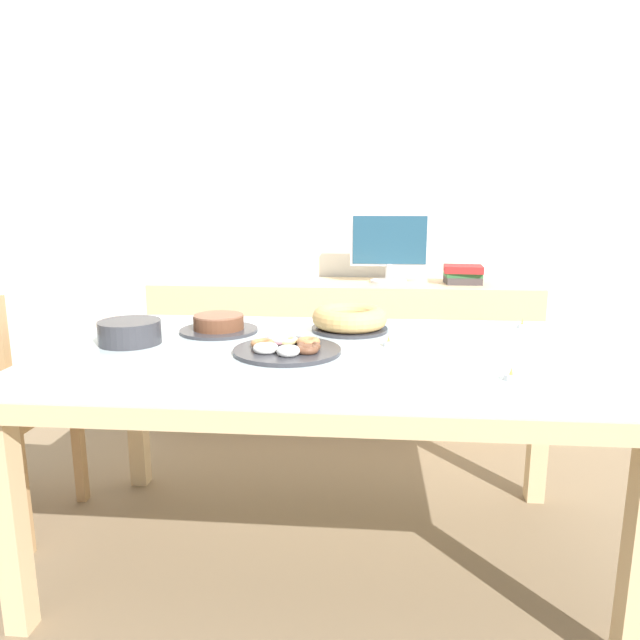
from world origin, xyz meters
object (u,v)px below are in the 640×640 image
at_px(computer_monitor, 389,249).
at_px(tealight_centre, 127,328).
at_px(cake_golden_bundt, 350,319).
at_px(book_stack, 463,274).
at_px(plate_stack, 130,332).
at_px(tealight_right_edge, 511,377).
at_px(tealight_near_front, 522,325).
at_px(tealight_near_cakes, 389,343).
at_px(cake_chocolate_round, 219,325).
at_px(pastry_platter, 287,348).

distance_m(computer_monitor, tealight_centre, 1.53).
bearing_deg(tealight_centre, cake_golden_bundt, 4.40).
height_order(book_stack, plate_stack, book_stack).
bearing_deg(plate_stack, tealight_centre, 116.61).
distance_m(computer_monitor, tealight_right_edge, 1.67).
bearing_deg(tealight_near_front, tealight_right_edge, -106.56).
distance_m(book_stack, tealight_near_cakes, 1.36).
distance_m(cake_golden_bundt, plate_stack, 0.79).
bearing_deg(book_stack, cake_chocolate_round, -133.56).
bearing_deg(tealight_right_edge, pastry_platter, 160.28).
bearing_deg(computer_monitor, tealight_centre, -132.23).
xyz_separation_m(computer_monitor, tealight_near_front, (0.48, -0.95, -0.21)).
distance_m(plate_stack, tealight_near_front, 1.45).
distance_m(book_stack, cake_golden_bundt, 1.21).
xyz_separation_m(cake_chocolate_round, tealight_centre, (-0.35, -0.00, -0.02)).
relative_size(book_stack, pastry_platter, 0.63).
bearing_deg(cake_chocolate_round, tealight_near_cakes, -14.12).
xyz_separation_m(book_stack, cake_golden_bundt, (-0.58, -1.06, -0.04)).
distance_m(book_stack, tealight_near_front, 0.96).
bearing_deg(plate_stack, computer_monitor, 55.05).
relative_size(book_stack, cake_golden_bundt, 0.76).
distance_m(computer_monitor, cake_golden_bundt, 1.09).
xyz_separation_m(cake_chocolate_round, pastry_platter, (0.30, -0.27, -0.01)).
relative_size(book_stack, plate_stack, 1.04).
relative_size(cake_chocolate_round, cake_golden_bundt, 1.01).
bearing_deg(computer_monitor, cake_chocolate_round, -120.64).
bearing_deg(tealight_right_edge, book_stack, 85.77).
bearing_deg(plate_stack, tealight_near_cakes, 2.49).
height_order(tealight_right_edge, tealight_centre, same).
height_order(cake_golden_bundt, tealight_centre, cake_golden_bundt).
distance_m(tealight_near_cakes, tealight_near_front, 0.61).
bearing_deg(tealight_near_cakes, computer_monitor, 88.30).
bearing_deg(tealight_right_edge, tealight_centre, 158.77).
relative_size(pastry_platter, tealight_centre, 8.71).
xyz_separation_m(cake_golden_bundt, tealight_centre, (-0.84, -0.06, -0.03)).
distance_m(book_stack, tealight_centre, 1.81).
xyz_separation_m(plate_stack, tealight_near_cakes, (0.88, 0.04, -0.03)).
relative_size(plate_stack, tealight_near_front, 5.25).
distance_m(cake_chocolate_round, tealight_near_front, 1.16).
bearing_deg(pastry_platter, cake_chocolate_round, 137.37).
bearing_deg(tealight_centre, pastry_platter, -22.71).
bearing_deg(tealight_near_front, tealight_near_cakes, -148.08).
xyz_separation_m(tealight_right_edge, tealight_near_front, (0.20, 0.67, 0.00)).
height_order(cake_chocolate_round, pastry_platter, cake_chocolate_round).
bearing_deg(tealight_right_edge, tealight_near_cakes, 132.62).
bearing_deg(book_stack, tealight_right_edge, -94.23).
height_order(computer_monitor, tealight_near_front, computer_monitor).
xyz_separation_m(computer_monitor, tealight_near_cakes, (-0.04, -1.28, -0.21)).
bearing_deg(tealight_near_cakes, tealight_centre, 170.92).
relative_size(computer_monitor, cake_chocolate_round, 1.46).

